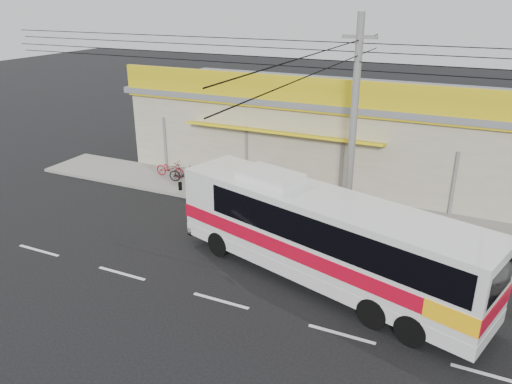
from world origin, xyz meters
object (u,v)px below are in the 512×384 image
Objects in this scene: motorbike_red at (170,169)px; motorbike_dark at (184,173)px; coach_bus at (327,235)px; utility_pole at (358,55)px.

motorbike_dark reaches higher than motorbike_red.
coach_bus reaches higher than motorbike_red.
coach_bus is at bearing -83.91° from utility_pole.
motorbike_dark is 11.30m from utility_pole.
utility_pole is (10.18, -2.16, 6.52)m from motorbike_red.
coach_bus is 12.47m from motorbike_red.
motorbike_red is (-10.63, 6.40, -1.25)m from coach_bus.
coach_bus is 11.33m from motorbike_dark.
motorbike_dark is at bearing 164.72° from coach_bus.
utility_pole reaches higher than motorbike_red.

